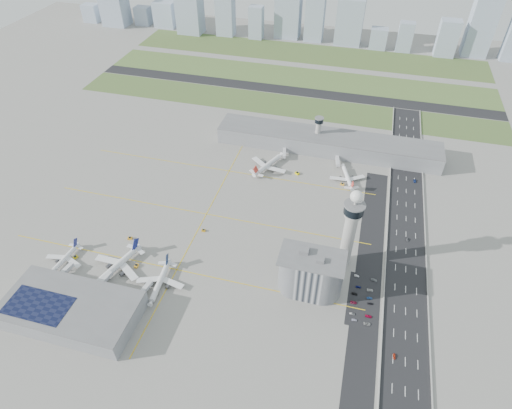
% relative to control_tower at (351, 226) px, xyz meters
% --- Properties ---
extents(ground, '(1000.00, 1000.00, 0.00)m').
position_rel_control_tower_xyz_m(ground, '(-72.00, -8.00, -35.04)').
color(ground, '#99968E').
extents(grass_strip_0, '(480.00, 50.00, 0.08)m').
position_rel_control_tower_xyz_m(grass_strip_0, '(-92.00, 217.00, -35.00)').
color(grass_strip_0, '#4F6D33').
rests_on(grass_strip_0, ground).
extents(grass_strip_1, '(480.00, 60.00, 0.08)m').
position_rel_control_tower_xyz_m(grass_strip_1, '(-92.00, 292.00, -35.00)').
color(grass_strip_1, '#546A32').
rests_on(grass_strip_1, ground).
extents(grass_strip_2, '(480.00, 70.00, 0.08)m').
position_rel_control_tower_xyz_m(grass_strip_2, '(-92.00, 372.00, -35.00)').
color(grass_strip_2, '#4F6A32').
rests_on(grass_strip_2, ground).
extents(runway, '(480.00, 22.00, 0.10)m').
position_rel_control_tower_xyz_m(runway, '(-92.00, 254.00, -34.98)').
color(runway, black).
rests_on(runway, ground).
extents(highway, '(28.00, 500.00, 0.10)m').
position_rel_control_tower_xyz_m(highway, '(43.00, -8.00, -34.99)').
color(highway, black).
rests_on(highway, ground).
extents(barrier_left, '(0.60, 500.00, 1.20)m').
position_rel_control_tower_xyz_m(barrier_left, '(29.00, -8.00, -34.44)').
color(barrier_left, '#9E9E99').
rests_on(barrier_left, ground).
extents(barrier_right, '(0.60, 500.00, 1.20)m').
position_rel_control_tower_xyz_m(barrier_right, '(57.00, -8.00, -34.44)').
color(barrier_right, '#9E9E99').
rests_on(barrier_right, ground).
extents(landside_road, '(18.00, 260.00, 0.08)m').
position_rel_control_tower_xyz_m(landside_road, '(18.00, -18.00, -35.00)').
color(landside_road, black).
rests_on(landside_road, ground).
extents(parking_lot, '(20.00, 44.00, 0.10)m').
position_rel_control_tower_xyz_m(parking_lot, '(16.00, -30.00, -34.99)').
color(parking_lot, black).
rests_on(parking_lot, ground).
extents(taxiway_line_h_0, '(260.00, 0.60, 0.01)m').
position_rel_control_tower_xyz_m(taxiway_line_h_0, '(-112.00, -38.00, -35.04)').
color(taxiway_line_h_0, yellow).
rests_on(taxiway_line_h_0, ground).
extents(taxiway_line_h_1, '(260.00, 0.60, 0.01)m').
position_rel_control_tower_xyz_m(taxiway_line_h_1, '(-112.00, 22.00, -35.04)').
color(taxiway_line_h_1, yellow).
rests_on(taxiway_line_h_1, ground).
extents(taxiway_line_h_2, '(260.00, 0.60, 0.01)m').
position_rel_control_tower_xyz_m(taxiway_line_h_2, '(-112.00, 82.00, -35.04)').
color(taxiway_line_h_2, yellow).
rests_on(taxiway_line_h_2, ground).
extents(taxiway_line_v, '(0.60, 260.00, 0.01)m').
position_rel_control_tower_xyz_m(taxiway_line_v, '(-112.00, 22.00, -35.04)').
color(taxiway_line_v, yellow).
rests_on(taxiway_line_v, ground).
extents(control_tower, '(14.00, 14.00, 64.50)m').
position_rel_control_tower_xyz_m(control_tower, '(0.00, 0.00, 0.00)').
color(control_tower, '#ADAAA5').
rests_on(control_tower, ground).
extents(secondary_tower, '(8.60, 8.60, 31.90)m').
position_rel_control_tower_xyz_m(secondary_tower, '(-42.00, 142.00, -16.24)').
color(secondary_tower, '#ADAAA5').
rests_on(secondary_tower, ground).
extents(admin_building, '(42.00, 24.00, 33.50)m').
position_rel_control_tower_xyz_m(admin_building, '(-20.01, -30.00, -19.74)').
color(admin_building, '#B2B2B7').
rests_on(admin_building, ground).
extents(terminal_pier, '(210.00, 32.00, 15.80)m').
position_rel_control_tower_xyz_m(terminal_pier, '(-32.00, 140.00, -27.14)').
color(terminal_pier, gray).
rests_on(terminal_pier, ground).
extents(near_terminal, '(84.00, 42.00, 13.00)m').
position_rel_control_tower_xyz_m(near_terminal, '(-160.07, -90.02, -28.62)').
color(near_terminal, gray).
rests_on(near_terminal, ground).
extents(airplane_near_a, '(31.91, 36.55, 9.55)m').
position_rel_control_tower_xyz_m(airplane_near_a, '(-191.86, -53.12, -30.27)').
color(airplane_near_a, white).
rests_on(airplane_near_a, ground).
extents(airplane_near_b, '(50.86, 55.39, 12.85)m').
position_rel_control_tower_xyz_m(airplane_near_b, '(-152.14, -49.25, -28.62)').
color(airplane_near_b, white).
rests_on(airplane_near_b, ground).
extents(airplane_near_c, '(37.07, 42.43, 11.06)m').
position_rel_control_tower_xyz_m(airplane_near_c, '(-117.30, -53.86, -29.51)').
color(airplane_near_c, white).
rests_on(airplane_near_c, ground).
extents(airplane_far_a, '(51.23, 54.61, 12.17)m').
position_rel_control_tower_xyz_m(airplane_far_a, '(-78.77, 96.92, -28.95)').
color(airplane_far_a, white).
rests_on(airplane_far_a, ground).
extents(airplane_far_b, '(42.05, 45.52, 10.43)m').
position_rel_control_tower_xyz_m(airplane_far_b, '(-7.72, 97.29, -29.82)').
color(airplane_far_b, white).
rests_on(airplane_far_b, ground).
extents(jet_bridge_near_0, '(5.39, 14.31, 5.70)m').
position_rel_control_tower_xyz_m(jet_bridge_near_0, '(-185.00, -69.00, -32.19)').
color(jet_bridge_near_0, silver).
rests_on(jet_bridge_near_0, ground).
extents(jet_bridge_near_1, '(5.39, 14.31, 5.70)m').
position_rel_control_tower_xyz_m(jet_bridge_near_1, '(-155.00, -69.00, -32.19)').
color(jet_bridge_near_1, silver).
rests_on(jet_bridge_near_1, ground).
extents(jet_bridge_near_2, '(5.39, 14.31, 5.70)m').
position_rel_control_tower_xyz_m(jet_bridge_near_2, '(-125.00, -69.00, -32.19)').
color(jet_bridge_near_2, silver).
rests_on(jet_bridge_near_2, ground).
extents(jet_bridge_far_0, '(5.39, 14.31, 5.70)m').
position_rel_control_tower_xyz_m(jet_bridge_far_0, '(-70.00, 124.00, -32.19)').
color(jet_bridge_far_0, silver).
rests_on(jet_bridge_far_0, ground).
extents(jet_bridge_far_1, '(5.39, 14.31, 5.70)m').
position_rel_control_tower_xyz_m(jet_bridge_far_1, '(-20.00, 124.00, -32.19)').
color(jet_bridge_far_1, silver).
rests_on(jet_bridge_far_1, ground).
extents(tug_0, '(3.43, 3.89, 1.89)m').
position_rel_control_tower_xyz_m(tug_0, '(-186.64, -46.81, -34.10)').
color(tug_0, gold).
rests_on(tug_0, ground).
extents(tug_1, '(3.66, 2.94, 1.87)m').
position_rel_control_tower_xyz_m(tug_1, '(-157.88, -19.21, -34.11)').
color(tug_1, orange).
rests_on(tug_1, ground).
extents(tug_2, '(2.52, 3.59, 2.05)m').
position_rel_control_tower_xyz_m(tug_2, '(-140.49, -42.71, -34.01)').
color(tug_2, gold).
rests_on(tug_2, ground).
extents(tug_3, '(3.11, 2.31, 1.69)m').
position_rel_control_tower_xyz_m(tug_3, '(-107.35, 3.10, -34.20)').
color(tug_3, orange).
rests_on(tug_3, ground).
extents(tug_4, '(4.44, 4.24, 2.13)m').
position_rel_control_tower_xyz_m(tug_4, '(-51.65, 93.53, -33.98)').
color(tug_4, '#F6E001').
rests_on(tug_4, ground).
extents(tug_5, '(3.52, 2.62, 1.91)m').
position_rel_control_tower_xyz_m(tug_5, '(-10.82, 88.24, -34.09)').
color(tug_5, gold).
rests_on(tug_5, ground).
extents(car_lot_0, '(3.37, 1.46, 1.13)m').
position_rel_control_tower_xyz_m(car_lot_0, '(11.83, -47.51, -34.47)').
color(car_lot_0, silver).
rests_on(car_lot_0, ground).
extents(car_lot_1, '(3.42, 1.37, 1.11)m').
position_rel_control_tower_xyz_m(car_lot_1, '(10.12, -43.37, -34.49)').
color(car_lot_1, gray).
rests_on(car_lot_1, ground).
extents(car_lot_2, '(4.12, 1.92, 1.14)m').
position_rel_control_tower_xyz_m(car_lot_2, '(10.21, -34.23, -34.47)').
color(car_lot_2, maroon).
rests_on(car_lot_2, ground).
extents(car_lot_3, '(3.93, 1.77, 1.12)m').
position_rel_control_tower_xyz_m(car_lot_3, '(10.16, -27.04, -34.48)').
color(car_lot_3, black).
rests_on(car_lot_3, ground).
extents(car_lot_4, '(3.56, 1.56, 1.19)m').
position_rel_control_tower_xyz_m(car_lot_4, '(12.12, -20.64, -34.45)').
color(car_lot_4, navy).
rests_on(car_lot_4, ground).
extents(car_lot_5, '(3.54, 1.51, 1.13)m').
position_rel_control_tower_xyz_m(car_lot_5, '(10.20, -11.45, -34.47)').
color(car_lot_5, silver).
rests_on(car_lot_5, ground).
extents(car_lot_6, '(4.50, 2.30, 1.22)m').
position_rel_control_tower_xyz_m(car_lot_6, '(19.80, -48.33, -34.43)').
color(car_lot_6, '#959595').
rests_on(car_lot_6, ground).
extents(car_lot_7, '(4.12, 1.68, 1.19)m').
position_rel_control_tower_xyz_m(car_lot_7, '(20.31, -42.47, -34.44)').
color(car_lot_7, '#B20735').
rests_on(car_lot_7, ground).
extents(car_lot_8, '(3.60, 1.80, 1.18)m').
position_rel_control_tower_xyz_m(car_lot_8, '(20.75, -32.33, -34.45)').
color(car_lot_8, black).
rests_on(car_lot_8, ground).
extents(car_lot_9, '(3.83, 1.83, 1.21)m').
position_rel_control_tower_xyz_m(car_lot_9, '(20.00, -28.13, -34.43)').
color(car_lot_9, navy).
rests_on(car_lot_9, ground).
extents(car_lot_10, '(4.30, 2.42, 1.13)m').
position_rel_control_tower_xyz_m(car_lot_10, '(19.89, -21.39, -34.47)').
color(car_lot_10, silver).
rests_on(car_lot_10, ground).
extents(car_lot_11, '(4.42, 2.21, 1.23)m').
position_rel_control_tower_xyz_m(car_lot_11, '(22.02, -11.91, -34.42)').
color(car_lot_11, gray).
rests_on(car_lot_11, ground).
extents(car_hw_0, '(1.63, 3.70, 1.24)m').
position_rel_control_tower_xyz_m(car_hw_0, '(36.64, -66.44, -34.42)').
color(car_hw_0, '#B63118').
rests_on(car_hw_0, ground).
extents(car_hw_1, '(1.49, 3.59, 1.15)m').
position_rel_control_tower_xyz_m(car_hw_1, '(43.83, 33.73, -34.46)').
color(car_hw_1, '#2A2B2F').
rests_on(car_hw_1, ground).
extents(car_hw_2, '(2.42, 4.70, 1.27)m').
position_rel_control_tower_xyz_m(car_hw_2, '(50.15, 109.68, -34.41)').
color(car_hw_2, navy).
rests_on(car_hw_2, ground).
extents(car_hw_4, '(1.46, 3.25, 1.08)m').
position_rel_control_tower_xyz_m(car_hw_4, '(35.40, 171.11, -34.50)').
color(car_hw_4, '#8A8FA0').
rests_on(car_hw_4, ground).
extents(skyline_bldg_0, '(24.05, 19.24, 26.50)m').
position_rel_control_tower_xyz_m(skyline_bldg_0, '(-449.77, 413.70, -21.79)').
color(skyline_bldg_0, '#9EADC1').
rests_on(skyline_bldg_0, ground).
extents(skyline_bldg_1, '(37.63, 30.10, 65.60)m').
position_rel_control_tower_xyz_m(skyline_bldg_1, '(-403.22, 409.61, -2.24)').
color(skyline_bldg_1, '#9EADC1').
rests_on(skyline_bldg_1, ground).
extents(skyline_bldg_2, '(22.81, 18.25, 26.79)m').
position_rel_control_tower_xyz_m(skyline_bldg_2, '(-363.25, 422.16, -21.65)').
color(skyline_bldg_2, '#9EADC1').
rests_on(skyline_bldg_2, ground).
extents(skyline_bldg_3, '(32.30, 25.84, 36.93)m').
position_rel_control_tower_xyz_m(skyline_bldg_3, '(-324.58, 423.35, -16.58)').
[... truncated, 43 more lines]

